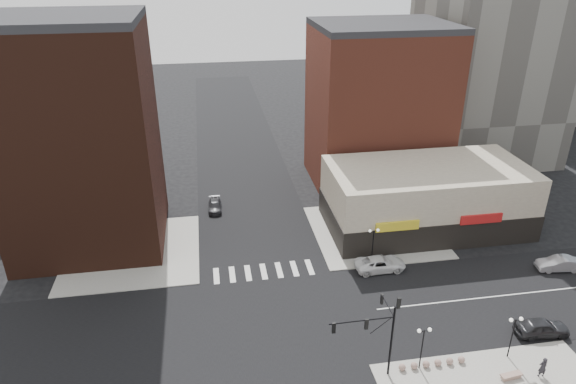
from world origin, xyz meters
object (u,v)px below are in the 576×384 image
object	(u,v)px
silver_sedan	(559,264)
pedestrian	(543,367)
street_lamp_ne	(373,237)
dark_sedan_north	(215,206)
dark_sedan_east	(542,327)
stone_bench	(511,376)
street_lamp_se_b	(514,327)
street_lamp_se_a	(423,338)
white_suv	(380,264)
traffic_signal	(380,326)

from	to	relation	value
silver_sedan	pedestrian	world-z (taller)	pedestrian
street_lamp_ne	silver_sedan	distance (m)	20.32
dark_sedan_north	dark_sedan_east	bearing A→B (deg)	-44.14
dark_sedan_north	stone_bench	bearing A→B (deg)	-54.20
street_lamp_se_b	street_lamp_ne	bearing A→B (deg)	113.63
street_lamp_se_b	street_lamp_se_a	bearing A→B (deg)	180.00
street_lamp_se_b	white_suv	size ratio (longest dim) A/B	0.75
dark_sedan_north	pedestrian	distance (m)	42.35
white_suv	silver_sedan	world-z (taller)	silver_sedan
silver_sedan	stone_bench	size ratio (longest dim) A/B	2.49
traffic_signal	dark_sedan_east	world-z (taller)	traffic_signal
street_lamp_se_b	pedestrian	distance (m)	3.64
silver_sedan	pedestrian	distance (m)	17.75
street_lamp_ne	silver_sedan	xyz separation A→B (m)	(19.61, -4.72, -2.52)
dark_sedan_east	stone_bench	distance (m)	7.16
street_lamp_se_a	pedestrian	distance (m)	10.02
street_lamp_ne	white_suv	size ratio (longest dim) A/B	0.75
street_lamp_ne	silver_sedan	size ratio (longest dim) A/B	0.89
street_lamp_se_b	silver_sedan	distance (m)	17.11
street_lamp_se_a	street_lamp_ne	xyz separation A→B (m)	(1.00, 16.00, 0.00)
pedestrian	stone_bench	distance (m)	2.62
street_lamp_ne	stone_bench	size ratio (longest dim) A/B	2.21
dark_sedan_north	pedestrian	xyz separation A→B (m)	(25.19, -34.04, 0.48)
street_lamp_se_b	stone_bench	distance (m)	3.89
dark_sedan_east	silver_sedan	size ratio (longest dim) A/B	1.02
street_lamp_se_b	white_suv	xyz separation A→B (m)	(-6.52, 14.50, -2.52)
traffic_signal	street_lamp_se_a	distance (m)	4.12
street_lamp_ne	dark_sedan_east	xyz separation A→B (m)	(11.53, -13.85, -2.47)
dark_sedan_east	silver_sedan	bearing A→B (deg)	-36.70
street_lamp_se_a	pedestrian	world-z (taller)	street_lamp_se_a
traffic_signal	dark_sedan_east	xyz separation A→B (m)	(16.29, 1.99, -4.14)
silver_sedan	street_lamp_se_b	bearing A→B (deg)	-40.36
street_lamp_se_a	pedestrian	xyz separation A→B (m)	(9.45, -2.52, -2.20)
traffic_signal	dark_sedan_north	bearing A→B (deg)	110.91
dark_sedan_north	pedestrian	bearing A→B (deg)	-51.55
traffic_signal	white_suv	bearing A→B (deg)	69.92
dark_sedan_east	pedestrian	bearing A→B (deg)	151.42
street_lamp_se_a	street_lamp_se_b	world-z (taller)	same
street_lamp_se_b	stone_bench	bearing A→B (deg)	-114.53
street_lamp_se_a	dark_sedan_east	size ratio (longest dim) A/B	0.87
street_lamp_ne	pedestrian	xyz separation A→B (m)	(8.45, -18.52, -2.20)
traffic_signal	white_suv	size ratio (longest dim) A/B	1.41
traffic_signal	street_lamp_ne	bearing A→B (deg)	73.25
silver_sedan	dark_sedan_east	bearing A→B (deg)	-33.70
dark_sedan_east	pedestrian	size ratio (longest dim) A/B	2.47
white_suv	street_lamp_ne	bearing A→B (deg)	16.99
silver_sedan	stone_bench	world-z (taller)	silver_sedan
traffic_signal	street_lamp_se_a	world-z (taller)	traffic_signal
dark_sedan_east	street_lamp_se_b	bearing A→B (deg)	120.27
street_lamp_ne	dark_sedan_east	distance (m)	18.19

